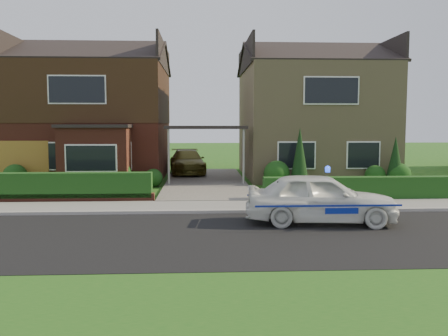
{
  "coord_description": "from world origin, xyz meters",
  "views": [
    {
      "loc": [
        -0.29,
        -11.87,
        2.86
      ],
      "look_at": [
        0.5,
        3.5,
        1.42
      ],
      "focal_mm": 38.0,
      "sensor_mm": 36.0,
      "label": 1
    }
  ],
  "objects": [
    {
      "name": "conifer_a",
      "position": [
        4.2,
        9.2,
        1.3
      ],
      "size": [
        0.9,
        0.9,
        2.6
      ],
      "primitive_type": "cone",
      "color": "black",
      "rests_on": "ground"
    },
    {
      "name": "dwarf_wall",
      "position": [
        -5.8,
        5.3,
        0.18
      ],
      "size": [
        7.7,
        0.25,
        0.36
      ],
      "primitive_type": "cube",
      "color": "maroon",
      "rests_on": "ground"
    },
    {
      "name": "driveway_car",
      "position": [
        -1.0,
        14.5,
        0.77
      ],
      "size": [
        2.23,
        4.64,
        1.3
      ],
      "primitive_type": "imported",
      "rotation": [
        0.0,
        0.0,
        0.09
      ],
      "color": "brown",
      "rests_on": "driveway"
    },
    {
      "name": "hedge_left",
      "position": [
        -5.8,
        5.45,
        0.0
      ],
      "size": [
        7.5,
        0.55,
        0.9
      ],
      "primitive_type": "cube",
      "color": "#183711",
      "rests_on": "ground"
    },
    {
      "name": "ground",
      "position": [
        0.0,
        0.0,
        0.0
      ],
      "size": [
        120.0,
        120.0,
        0.0
      ],
      "primitive_type": "plane",
      "color": "#195115",
      "rests_on": "ground"
    },
    {
      "name": "police_car",
      "position": [
        3.15,
        1.41,
        0.73
      ],
      "size": [
        3.93,
        4.43,
        1.62
      ],
      "rotation": [
        0.0,
        0.0,
        1.47
      ],
      "color": "silver",
      "rests_on": "ground"
    },
    {
      "name": "shrub_right_near",
      "position": [
        3.2,
        9.4,
        0.6
      ],
      "size": [
        1.2,
        1.2,
        1.2
      ],
      "primitive_type": "sphere",
      "color": "#183711",
      "rests_on": "ground"
    },
    {
      "name": "garage_door",
      "position": [
        -8.25,
        9.96,
        1.05
      ],
      "size": [
        2.2,
        0.1,
        2.1
      ],
      "primitive_type": "cube",
      "color": "brown",
      "rests_on": "ground"
    },
    {
      "name": "sidewalk",
      "position": [
        0.0,
        4.1,
        0.05
      ],
      "size": [
        60.0,
        2.0,
        0.1
      ],
      "primitive_type": "cube",
      "color": "slate",
      "rests_on": "ground"
    },
    {
      "name": "shrub_right_far",
      "position": [
        8.8,
        9.2,
        0.54
      ],
      "size": [
        1.08,
        1.08,
        1.08
      ],
      "primitive_type": "sphere",
      "color": "#183711",
      "rests_on": "ground"
    },
    {
      "name": "driveway",
      "position": [
        0.0,
        11.0,
        0.06
      ],
      "size": [
        3.8,
        12.0,
        0.12
      ],
      "primitive_type": "cube",
      "color": "#666059",
      "rests_on": "ground"
    },
    {
      "name": "road",
      "position": [
        0.0,
        0.0,
        0.0
      ],
      "size": [
        60.0,
        6.0,
        0.02
      ],
      "primitive_type": "cube",
      "color": "black",
      "rests_on": "ground"
    },
    {
      "name": "conifer_b",
      "position": [
        8.6,
        9.2,
        1.1
      ],
      "size": [
        0.9,
        0.9,
        2.2
      ],
      "primitive_type": "cone",
      "color": "black",
      "rests_on": "ground"
    },
    {
      "name": "potted_plant_c",
      "position": [
        -2.5,
        6.9,
        0.4
      ],
      "size": [
        0.57,
        0.57,
        0.79
      ],
      "primitive_type": "imported",
      "rotation": [
        0.0,
        0.0,
        1.23
      ],
      "color": "gray",
      "rests_on": "ground"
    },
    {
      "name": "shrub_right_mid",
      "position": [
        7.8,
        9.5,
        0.48
      ],
      "size": [
        0.96,
        0.96,
        0.96
      ],
      "primitive_type": "sphere",
      "color": "#183711",
      "rests_on": "ground"
    },
    {
      "name": "grass_verge",
      "position": [
        0.0,
        -5.0,
        0.0
      ],
      "size": [
        60.0,
        4.0,
        0.01
      ],
      "primitive_type": "cube",
      "color": "#195115",
      "rests_on": "ground"
    },
    {
      "name": "carport_link",
      "position": [
        0.0,
        10.95,
        2.66
      ],
      "size": [
        3.8,
        3.0,
        2.77
      ],
      "color": "black",
      "rests_on": "ground"
    },
    {
      "name": "house_right",
      "position": [
        5.8,
        13.99,
        3.66
      ],
      "size": [
        7.5,
        8.06,
        7.25
      ],
      "color": "tan",
      "rests_on": "ground"
    },
    {
      "name": "hedge_right",
      "position": [
        5.8,
        5.35,
        0.0
      ],
      "size": [
        7.5,
        0.55,
        0.8
      ],
      "primitive_type": "cube",
      "color": "#183711",
      "rests_on": "ground"
    },
    {
      "name": "shrub_left_far",
      "position": [
        -8.5,
        9.5,
        0.54
      ],
      "size": [
        1.08,
        1.08,
        1.08
      ],
      "primitive_type": "sphere",
      "color": "#183711",
      "rests_on": "ground"
    },
    {
      "name": "potted_plant_b",
      "position": [
        -5.8,
        8.21,
        0.35
      ],
      "size": [
        0.48,
        0.45,
        0.7
      ],
      "primitive_type": "imported",
      "rotation": [
        0.0,
        0.0,
        1.11
      ],
      "color": "gray",
      "rests_on": "ground"
    },
    {
      "name": "kerb",
      "position": [
        0.0,
        3.05,
        0.06
      ],
      "size": [
        60.0,
        0.16,
        0.12
      ],
      "primitive_type": "cube",
      "color": "#9E9993",
      "rests_on": "ground"
    },
    {
      "name": "house_left",
      "position": [
        -5.78,
        13.9,
        3.81
      ],
      "size": [
        7.5,
        9.53,
        7.25
      ],
      "color": "maroon",
      "rests_on": "ground"
    },
    {
      "name": "shrub_left_mid",
      "position": [
        -4.0,
        9.3,
        0.66
      ],
      "size": [
        1.32,
        1.32,
        1.32
      ],
      "primitive_type": "sphere",
      "color": "#183711",
      "rests_on": "ground"
    },
    {
      "name": "shrub_left_near",
      "position": [
        -2.4,
        9.6,
        0.42
      ],
      "size": [
        0.84,
        0.84,
        0.84
      ],
      "primitive_type": "sphere",
      "color": "#183711",
      "rests_on": "ground"
    }
  ]
}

